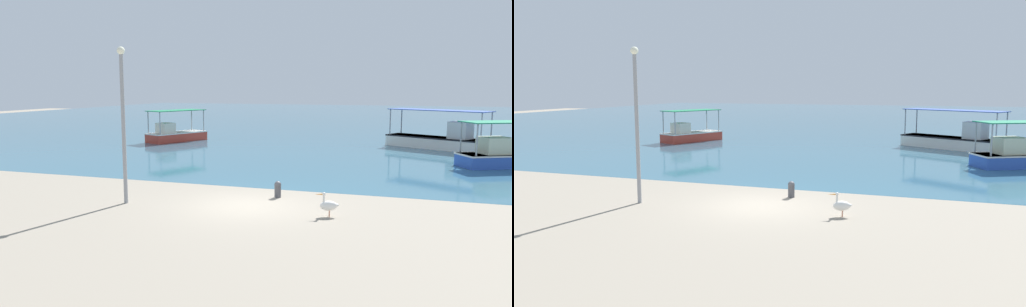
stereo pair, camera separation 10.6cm
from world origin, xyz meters
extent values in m
plane|color=gray|center=(0.00, 0.00, 0.00)|extent=(120.00, 120.00, 0.00)
cube|color=#326178|center=(0.00, 48.00, 0.00)|extent=(110.00, 90.00, 0.00)
cube|color=#BB3A2B|center=(-11.85, 17.67, 0.35)|extent=(3.45, 4.90, 0.69)
cube|color=silver|center=(-11.85, 17.67, 0.65)|extent=(3.50, 4.96, 0.08)
cylinder|color=#99999E|center=(-11.66, 19.84, 1.50)|extent=(0.08, 0.08, 1.61)
cylinder|color=#99999E|center=(-10.34, 19.25, 1.50)|extent=(0.08, 0.08, 1.61)
cylinder|color=#99999E|center=(-13.36, 16.09, 1.50)|extent=(0.08, 0.08, 1.61)
cylinder|color=#99999E|center=(-12.05, 15.49, 1.50)|extent=(0.08, 0.08, 1.61)
cube|color=#1F784D|center=(-11.85, 17.67, 2.33)|extent=(3.46, 4.76, 0.05)
cube|color=beige|center=(-12.28, 16.72, 1.07)|extent=(1.50, 1.42, 0.75)
cylinder|color=#99999E|center=(7.69, 11.99, 1.50)|extent=(0.08, 0.08, 1.62)
cylinder|color=#99999E|center=(8.35, 10.68, 1.50)|extent=(0.08, 0.08, 1.62)
cube|color=beige|center=(9.31, 11.98, 1.12)|extent=(1.78, 1.69, 0.87)
cube|color=white|center=(6.75, 19.15, 0.39)|extent=(6.84, 4.84, 0.77)
cube|color=black|center=(6.75, 19.15, 0.73)|extent=(6.89, 4.89, 0.08)
cylinder|color=#99999E|center=(3.61, 20.06, 1.66)|extent=(0.08, 0.08, 1.77)
cylinder|color=#99999E|center=(4.32, 21.34, 1.66)|extent=(0.08, 0.08, 1.77)
cylinder|color=#99999E|center=(9.18, 16.96, 1.66)|extent=(0.08, 0.08, 1.77)
cylinder|color=#99999E|center=(9.89, 18.25, 1.66)|extent=(0.08, 0.08, 1.77)
cube|color=#2C4691|center=(6.75, 19.15, 2.56)|extent=(6.71, 4.83, 0.05)
cube|color=silver|center=(8.10, 18.40, 1.32)|extent=(1.67, 1.65, 1.10)
cylinder|color=#E0997A|center=(3.02, -0.58, 0.11)|extent=(0.03, 0.03, 0.22)
cylinder|color=#E0997A|center=(2.99, -0.48, 0.11)|extent=(0.03, 0.03, 0.22)
ellipsoid|color=white|center=(2.98, -0.54, 0.36)|extent=(0.62, 0.45, 0.32)
ellipsoid|color=white|center=(3.22, -0.46, 0.38)|extent=(0.19, 0.17, 0.10)
cylinder|color=white|center=(2.83, -0.59, 0.58)|extent=(0.07, 0.07, 0.26)
sphere|color=white|center=(2.83, -0.59, 0.74)|extent=(0.11, 0.11, 0.11)
cone|color=#E5933F|center=(2.68, -0.64, 0.73)|extent=(0.30, 0.15, 0.06)
cylinder|color=gray|center=(-4.25, -0.96, 2.63)|extent=(0.14, 0.14, 5.26)
sphere|color=#EAEACC|center=(-4.25, -0.96, 5.37)|extent=(0.28, 0.28, 0.28)
cylinder|color=#47474C|center=(0.66, 1.64, 0.23)|extent=(0.25, 0.25, 0.46)
sphere|color=#4C4C51|center=(0.66, 1.64, 0.49)|extent=(0.26, 0.26, 0.26)
camera|label=1|loc=(5.70, -16.08, 4.18)|focal=35.00mm
camera|label=2|loc=(5.80, -16.05, 4.18)|focal=35.00mm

